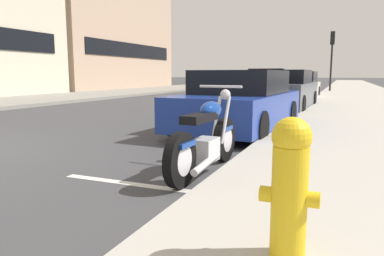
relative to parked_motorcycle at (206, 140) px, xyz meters
name	(u,v)px	position (x,y,z in m)	size (l,w,h in m)	color
sidewalk_near_curb	(367,105)	(11.18, -2.47, -0.36)	(120.00, 4.40, 0.14)	#ADA89E
sidewalk_far_curb	(70,97)	(11.18, 11.90, -0.36)	(120.00, 5.00, 0.14)	gray
parking_stall_stripe	(146,186)	(-0.82, 0.43, -0.42)	(0.12, 2.20, 0.01)	silver
parked_motorcycle	(206,140)	(0.00, 0.00, 0.00)	(2.05, 0.62, 1.12)	black
parked_car_near_corner	(239,103)	(3.56, 0.53, 0.21)	(4.18, 2.15, 1.35)	navy
parked_car_mid_block	(283,91)	(8.98, 0.40, 0.24)	(4.60, 2.06, 1.41)	#4C515B
parked_car_at_intersection	(298,86)	(15.19, 0.59, 0.23)	(4.56, 1.99, 1.40)	beige
crossing_truck	(266,77)	(34.83, 6.06, 0.53)	(2.22, 5.08, 1.84)	#4C5156
fire_hydrant	(290,184)	(-2.13, -1.33, 0.18)	(0.24, 0.36, 0.88)	gold
traffic_signal_near_corner	(332,48)	(22.17, -0.73, 2.55)	(0.36, 0.28, 3.93)	black
townhouse_near_left	(73,4)	(21.38, 19.96, 6.69)	(14.14, 11.60, 14.24)	tan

